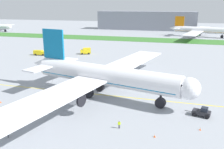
{
  "coord_description": "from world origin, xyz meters",
  "views": [
    {
      "loc": [
        24.29,
        -62.85,
        24.83
      ],
      "look_at": [
        4.68,
        7.85,
        3.85
      ],
      "focal_mm": 39.56,
      "sensor_mm": 36.0,
      "label": 1
    }
  ],
  "objects_px": {
    "ground_crew_wingwalker_port": "(8,133)",
    "ground_crew_wingwalker_starboard": "(119,124)",
    "ground_crew_marshaller_front": "(97,81)",
    "pushback_tug": "(202,112)",
    "airliner_foreground": "(102,75)",
    "traffic_cone_port_wing": "(155,136)",
    "service_truck_baggage_loader": "(86,51)",
    "traffic_cone_starboard_wing": "(1,102)",
    "traffic_cone_near_nose": "(200,129)",
    "parked_airliner_far_centre": "(200,30)",
    "service_truck_catering_van": "(40,52)"
  },
  "relations": [
    {
      "from": "ground_crew_marshaller_front",
      "to": "traffic_cone_near_nose",
      "type": "bearing_deg",
      "value": -37.28
    },
    {
      "from": "service_truck_catering_van",
      "to": "ground_crew_wingwalker_starboard",
      "type": "bearing_deg",
      "value": -47.97
    },
    {
      "from": "ground_crew_wingwalker_starboard",
      "to": "parked_airliner_far_centre",
      "type": "height_order",
      "value": "parked_airliner_far_centre"
    },
    {
      "from": "traffic_cone_starboard_wing",
      "to": "parked_airliner_far_centre",
      "type": "bearing_deg",
      "value": 69.56
    },
    {
      "from": "traffic_cone_port_wing",
      "to": "airliner_foreground",
      "type": "bearing_deg",
      "value": 131.57
    },
    {
      "from": "ground_crew_wingwalker_port",
      "to": "parked_airliner_far_centre",
      "type": "height_order",
      "value": "parked_airliner_far_centre"
    },
    {
      "from": "ground_crew_marshaller_front",
      "to": "airliner_foreground",
      "type": "bearing_deg",
      "value": -63.06
    },
    {
      "from": "ground_crew_wingwalker_port",
      "to": "ground_crew_marshaller_front",
      "type": "bearing_deg",
      "value": 80.61
    },
    {
      "from": "pushback_tug",
      "to": "service_truck_baggage_loader",
      "type": "relative_size",
      "value": 1.03
    },
    {
      "from": "pushback_tug",
      "to": "ground_crew_wingwalker_starboard",
      "type": "bearing_deg",
      "value": -147.67
    },
    {
      "from": "traffic_cone_near_nose",
      "to": "ground_crew_wingwalker_starboard",
      "type": "bearing_deg",
      "value": -167.14
    },
    {
      "from": "airliner_foreground",
      "to": "traffic_cone_starboard_wing",
      "type": "relative_size",
      "value": 140.67
    },
    {
      "from": "pushback_tug",
      "to": "service_truck_catering_van",
      "type": "bearing_deg",
      "value": 144.59
    },
    {
      "from": "airliner_foreground",
      "to": "parked_airliner_far_centre",
      "type": "height_order",
      "value": "airliner_foreground"
    },
    {
      "from": "service_truck_baggage_loader",
      "to": "airliner_foreground",
      "type": "bearing_deg",
      "value": -64.28
    },
    {
      "from": "pushback_tug",
      "to": "service_truck_baggage_loader",
      "type": "xyz_separation_m",
      "value": [
        -52.49,
        61.46,
        0.68
      ]
    },
    {
      "from": "ground_crew_wingwalker_starboard",
      "to": "traffic_cone_port_wing",
      "type": "relative_size",
      "value": 2.86
    },
    {
      "from": "ground_crew_marshaller_front",
      "to": "traffic_cone_near_nose",
      "type": "xyz_separation_m",
      "value": [
        30.03,
        -22.86,
        -0.66
      ]
    },
    {
      "from": "ground_crew_marshaller_front",
      "to": "pushback_tug",
      "type": "bearing_deg",
      "value": -27.25
    },
    {
      "from": "traffic_cone_port_wing",
      "to": "service_truck_catering_van",
      "type": "xyz_separation_m",
      "value": [
        -64.47,
        64.8,
        1.11
      ]
    },
    {
      "from": "airliner_foreground",
      "to": "service_truck_catering_van",
      "type": "height_order",
      "value": "airliner_foreground"
    },
    {
      "from": "ground_crew_wingwalker_starboard",
      "to": "traffic_cone_port_wing",
      "type": "distance_m",
      "value": 7.67
    },
    {
      "from": "traffic_cone_near_nose",
      "to": "parked_airliner_far_centre",
      "type": "bearing_deg",
      "value": 86.72
    },
    {
      "from": "ground_crew_wingwalker_port",
      "to": "ground_crew_wingwalker_starboard",
      "type": "distance_m",
      "value": 21.88
    },
    {
      "from": "service_truck_baggage_loader",
      "to": "traffic_cone_starboard_wing",
      "type": "bearing_deg",
      "value": -87.96
    },
    {
      "from": "traffic_cone_near_nose",
      "to": "airliner_foreground",
      "type": "bearing_deg",
      "value": 152.07
    },
    {
      "from": "airliner_foreground",
      "to": "ground_crew_marshaller_front",
      "type": "bearing_deg",
      "value": 116.94
    },
    {
      "from": "airliner_foreground",
      "to": "service_truck_baggage_loader",
      "type": "distance_m",
      "value": 61.32
    },
    {
      "from": "airliner_foreground",
      "to": "ground_crew_marshaller_front",
      "type": "height_order",
      "value": "airliner_foreground"
    },
    {
      "from": "traffic_cone_near_nose",
      "to": "ground_crew_marshaller_front",
      "type": "bearing_deg",
      "value": 142.72
    },
    {
      "from": "traffic_cone_port_wing",
      "to": "service_truck_baggage_loader",
      "type": "bearing_deg",
      "value": 120.29
    },
    {
      "from": "pushback_tug",
      "to": "ground_crew_wingwalker_port",
      "type": "relative_size",
      "value": 3.41
    },
    {
      "from": "ground_crew_marshaller_front",
      "to": "traffic_cone_starboard_wing",
      "type": "xyz_separation_m",
      "value": [
        -19.33,
        -21.45,
        -0.66
      ]
    },
    {
      "from": "ground_crew_wingwalker_port",
      "to": "traffic_cone_port_wing",
      "type": "xyz_separation_m",
      "value": [
        27.27,
        7.75,
        -0.76
      ]
    },
    {
      "from": "airliner_foreground",
      "to": "traffic_cone_port_wing",
      "type": "bearing_deg",
      "value": -48.43
    },
    {
      "from": "airliner_foreground",
      "to": "traffic_cone_starboard_wing",
      "type": "bearing_deg",
      "value": -153.67
    },
    {
      "from": "service_truck_baggage_loader",
      "to": "service_truck_catering_van",
      "type": "height_order",
      "value": "service_truck_baggage_loader"
    },
    {
      "from": "airliner_foreground",
      "to": "traffic_cone_near_nose",
      "type": "distance_m",
      "value": 29.1
    },
    {
      "from": "ground_crew_marshaller_front",
      "to": "parked_airliner_far_centre",
      "type": "bearing_deg",
      "value": 73.88
    },
    {
      "from": "pushback_tug",
      "to": "service_truck_catering_van",
      "type": "xyz_separation_m",
      "value": [
        -73.91,
        52.54,
        0.38
      ]
    },
    {
      "from": "pushback_tug",
      "to": "service_truck_baggage_loader",
      "type": "height_order",
      "value": "service_truck_baggage_loader"
    },
    {
      "from": "traffic_cone_near_nose",
      "to": "pushback_tug",
      "type": "bearing_deg",
      "value": 83.96
    },
    {
      "from": "service_truck_baggage_loader",
      "to": "parked_airliner_far_centre",
      "type": "height_order",
      "value": "parked_airliner_far_centre"
    },
    {
      "from": "pushback_tug",
      "to": "ground_crew_marshaller_front",
      "type": "distance_m",
      "value": 34.62
    },
    {
      "from": "parked_airliner_far_centre",
      "to": "traffic_cone_port_wing",
      "type": "bearing_deg",
      "value": -96.2
    },
    {
      "from": "traffic_cone_port_wing",
      "to": "service_truck_baggage_loader",
      "type": "height_order",
      "value": "service_truck_baggage_loader"
    },
    {
      "from": "airliner_foreground",
      "to": "service_truck_baggage_loader",
      "type": "relative_size",
      "value": 14.39
    },
    {
      "from": "traffic_cone_near_nose",
      "to": "parked_airliner_far_centre",
      "type": "distance_m",
      "value": 158.47
    },
    {
      "from": "traffic_cone_starboard_wing",
      "to": "pushback_tug",
      "type": "bearing_deg",
      "value": 6.38
    },
    {
      "from": "ground_crew_wingwalker_port",
      "to": "service_truck_catering_van",
      "type": "relative_size",
      "value": 0.27
    }
  ]
}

